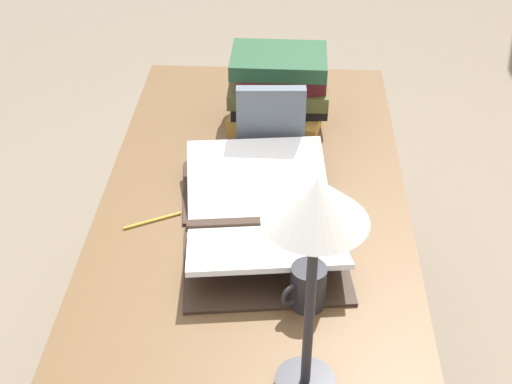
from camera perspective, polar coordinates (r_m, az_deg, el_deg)
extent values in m
cube|color=brown|center=(1.75, -0.22, -1.77)|extent=(1.54, 0.76, 0.03)
cube|color=brown|center=(2.58, -6.68, 1.71)|extent=(0.06, 0.06, 0.71)
cube|color=brown|center=(2.56, 8.08, 1.27)|extent=(0.06, 0.06, 0.71)
cube|color=#38281E|center=(1.68, 0.40, -2.49)|extent=(0.07, 0.35, 0.02)
cube|color=#38281E|center=(1.80, 0.06, 0.23)|extent=(0.31, 0.39, 0.01)
cube|color=#38281E|center=(1.57, 0.80, -5.95)|extent=(0.31, 0.39, 0.01)
cube|color=white|center=(1.76, 0.09, 1.05)|extent=(0.28, 0.37, 0.09)
cube|color=white|center=(1.56, 0.77, -4.47)|extent=(0.28, 0.37, 0.09)
cube|color=#BC8933|center=(2.07, 1.75, 6.17)|extent=(0.26, 0.29, 0.05)
cube|color=black|center=(2.05, 1.77, 7.13)|extent=(0.17, 0.28, 0.03)
cube|color=brown|center=(2.04, 1.79, 8.05)|extent=(0.17, 0.28, 0.04)
cube|color=maroon|center=(2.01, 1.82, 9.25)|extent=(0.20, 0.26, 0.05)
cube|color=#234C2D|center=(1.99, 1.84, 10.46)|extent=(0.19, 0.26, 0.04)
cube|color=slate|center=(1.87, 1.18, 5.43)|extent=(0.04, 0.18, 0.21)
cylinder|color=#2D2D33|center=(1.35, 3.94, -14.96)|extent=(0.11, 0.11, 0.02)
cylinder|color=#2D2D33|center=(1.21, 4.32, -9.20)|extent=(0.02, 0.02, 0.37)
cone|color=silver|center=(1.06, 4.86, -0.66)|extent=(0.17, 0.17, 0.08)
cylinder|color=#28282D|center=(1.47, 4.20, -7.53)|extent=(0.07, 0.07, 0.10)
torus|color=#28282D|center=(1.45, 2.89, -8.20)|extent=(0.04, 0.05, 0.05)
cylinder|color=gold|center=(1.72, -8.27, -2.27)|extent=(0.07, 0.13, 0.01)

